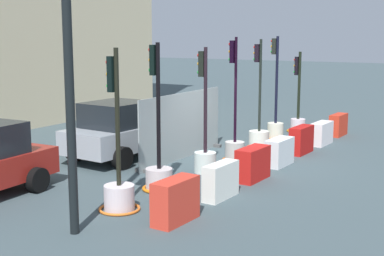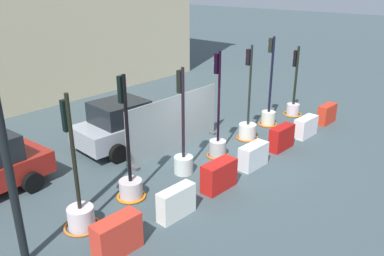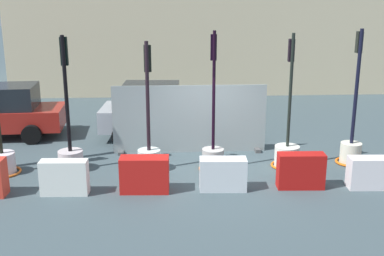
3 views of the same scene
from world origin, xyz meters
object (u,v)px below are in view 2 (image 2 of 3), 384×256
object	(u,v)px
traffic_light_0	(80,209)
construction_barrier_0	(117,236)
construction_barrier_1	(176,203)
construction_barrier_4	(282,138)
traffic_light_2	(183,153)
traffic_light_5	(269,111)
construction_barrier_5	(306,127)
car_silver_hatchback	(128,123)
construction_barrier_3	(253,156)
traffic_light_4	(248,126)
traffic_light_1	(130,179)
traffic_light_3	(218,140)
construction_barrier_2	(219,176)
traffic_light_6	(293,103)
construction_barrier_6	(327,114)

from	to	relation	value
traffic_light_0	construction_barrier_0	xyz separation A→B (m)	(-0.02, -1.46, -0.09)
traffic_light_0	construction_barrier_1	distance (m)	2.41
construction_barrier_4	traffic_light_2	bearing A→B (deg)	158.66
traffic_light_5	construction_barrier_1	size ratio (longest dim) A/B	3.30
construction_barrier_5	car_silver_hatchback	size ratio (longest dim) A/B	0.27
construction_barrier_3	construction_barrier_5	distance (m)	3.62
traffic_light_4	traffic_light_5	distance (m)	1.85
traffic_light_1	traffic_light_3	bearing A→B (deg)	-2.65
traffic_light_5	construction_barrier_3	size ratio (longest dim) A/B	3.25
traffic_light_5	car_silver_hatchback	bearing A→B (deg)	151.72
traffic_light_3	traffic_light_4	xyz separation A→B (m)	(2.03, 0.11, -0.09)
traffic_light_4	traffic_light_5	size ratio (longest dim) A/B	0.98
traffic_light_1	construction_barrier_2	world-z (taller)	traffic_light_1
construction_barrier_0	car_silver_hatchback	xyz separation A→B (m)	(4.19, 4.53, 0.40)
traffic_light_0	construction_barrier_2	size ratio (longest dim) A/B	2.98
construction_barrier_0	car_silver_hatchback	size ratio (longest dim) A/B	0.27
traffic_light_1	construction_barrier_1	xyz separation A→B (m)	(0.15, -1.62, -0.16)
construction_barrier_1	car_silver_hatchback	world-z (taller)	car_silver_hatchback
traffic_light_6	construction_barrier_3	distance (m)	5.84
construction_barrier_3	traffic_light_6	bearing A→B (deg)	14.87
traffic_light_4	construction_barrier_3	xyz separation A→B (m)	(-1.93, -1.50, -0.11)
traffic_light_0	construction_barrier_5	world-z (taller)	traffic_light_0
construction_barrier_4	construction_barrier_3	bearing A→B (deg)	-179.57
construction_barrier_0	construction_barrier_5	size ratio (longest dim) A/B	0.99
traffic_light_5	construction_barrier_2	world-z (taller)	traffic_light_5
traffic_light_5	construction_barrier_1	bearing A→B (deg)	-167.08
construction_barrier_0	traffic_light_4	bearing A→B (deg)	11.45
traffic_light_4	car_silver_hatchback	bearing A→B (deg)	138.74
traffic_light_0	construction_barrier_1	xyz separation A→B (m)	(1.90, -1.48, -0.12)
traffic_light_2	construction_barrier_1	world-z (taller)	traffic_light_2
construction_barrier_0	car_silver_hatchback	bearing A→B (deg)	47.20
construction_barrier_6	car_silver_hatchback	world-z (taller)	car_silver_hatchback
construction_barrier_1	traffic_light_5	bearing A→B (deg)	12.92
traffic_light_1	construction_barrier_3	world-z (taller)	traffic_light_1
traffic_light_5	construction_barrier_3	bearing A→B (deg)	-156.08
traffic_light_4	construction_barrier_2	size ratio (longest dim) A/B	3.07
construction_barrier_2	car_silver_hatchback	distance (m)	4.54
traffic_light_3	construction_barrier_5	distance (m)	4.02
construction_barrier_3	construction_barrier_6	xyz separation A→B (m)	(5.59, -0.11, 0.01)
traffic_light_5	construction_barrier_4	world-z (taller)	traffic_light_5
traffic_light_5	construction_barrier_2	distance (m)	5.89
traffic_light_1	construction_barrier_3	bearing A→B (deg)	-21.95
traffic_light_0	traffic_light_3	xyz separation A→B (m)	(5.54, -0.03, 0.06)
traffic_light_5	construction_barrier_1	xyz separation A→B (m)	(-7.51, -1.72, -0.20)
construction_barrier_0	construction_barrier_5	world-z (taller)	construction_barrier_0
traffic_light_6	construction_barrier_6	world-z (taller)	traffic_light_6
construction_barrier_5	construction_barrier_3	bearing A→B (deg)	178.50
construction_barrier_3	car_silver_hatchback	distance (m)	4.75
traffic_light_3	construction_barrier_5	xyz separation A→B (m)	(3.72, -1.49, -0.21)
traffic_light_3	traffic_light_6	size ratio (longest dim) A/B	1.19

